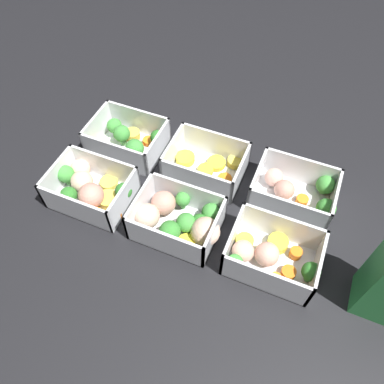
% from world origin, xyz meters
% --- Properties ---
extents(ground_plane, '(4.00, 4.00, 0.00)m').
position_xyz_m(ground_plane, '(0.00, 0.00, 0.00)').
color(ground_plane, black).
extents(container_near_left, '(0.16, 0.12, 0.07)m').
position_xyz_m(container_near_left, '(-0.18, -0.07, 0.02)').
color(container_near_left, white).
rests_on(container_near_left, ground_plane).
extents(container_near_center, '(0.15, 0.12, 0.07)m').
position_xyz_m(container_near_center, '(-0.00, -0.07, 0.02)').
color(container_near_center, white).
rests_on(container_near_center, ground_plane).
extents(container_near_right, '(0.15, 0.11, 0.07)m').
position_xyz_m(container_near_right, '(0.17, -0.07, 0.03)').
color(container_near_right, white).
rests_on(container_near_right, ground_plane).
extents(container_far_left, '(0.15, 0.11, 0.07)m').
position_xyz_m(container_far_left, '(-0.17, 0.07, 0.02)').
color(container_far_left, white).
rests_on(container_far_left, ground_plane).
extents(container_far_center, '(0.17, 0.11, 0.07)m').
position_xyz_m(container_far_center, '(-0.00, 0.07, 0.03)').
color(container_far_center, white).
rests_on(container_far_center, ground_plane).
extents(container_far_right, '(0.16, 0.12, 0.07)m').
position_xyz_m(container_far_right, '(0.18, 0.07, 0.02)').
color(container_far_right, white).
rests_on(container_far_right, ground_plane).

